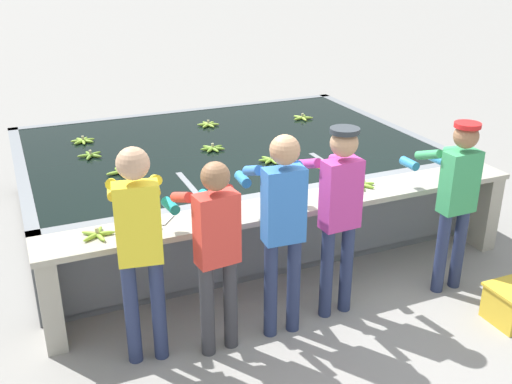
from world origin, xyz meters
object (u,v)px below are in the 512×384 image
object	(u,v)px
banana_bunch_floating_1	(271,160)
banana_bunch_floating_6	(120,172)
banana_bunch_floating_2	(208,124)
banana_bunch_floating_4	(302,118)
worker_0	(139,236)
worker_1	(215,242)
banana_bunch_floating_3	(213,148)
knife_0	(161,226)
worker_2	(282,218)
worker_4	(455,191)
banana_bunch_ledge_2	(345,195)
banana_bunch_ledge_0	(361,185)
banana_bunch_ledge_1	(97,234)
banana_bunch_floating_0	(83,141)
banana_bunch_floating_5	(91,155)
knife_1	(216,213)
banana_bunch_floating_7	(283,175)

from	to	relation	value
banana_bunch_floating_1	banana_bunch_floating_6	size ratio (longest dim) A/B	1.00
banana_bunch_floating_1	banana_bunch_floating_2	bearing A→B (deg)	96.67
banana_bunch_floating_4	banana_bunch_floating_6	distance (m)	2.83
worker_0	worker_1	bearing A→B (deg)	-11.28
worker_1	banana_bunch_floating_4	world-z (taller)	worker_1
banana_bunch_floating_3	knife_0	distance (m)	2.01
banana_bunch_floating_3	banana_bunch_floating_4	distance (m)	1.68
worker_2	banana_bunch_floating_2	size ratio (longest dim) A/B	6.07
worker_4	banana_bunch_floating_6	distance (m)	3.23
banana_bunch_ledge_2	knife_0	distance (m)	1.71
banana_bunch_ledge_0	banana_bunch_ledge_1	bearing A→B (deg)	-178.31
banana_bunch_floating_0	banana_bunch_ledge_2	xyz separation A→B (m)	(1.95, -2.61, 0.00)
banana_bunch_ledge_0	banana_bunch_ledge_2	bearing A→B (deg)	-150.11
banana_bunch_ledge_0	knife_0	world-z (taller)	banana_bunch_ledge_0
worker_2	banana_bunch_floating_4	size ratio (longest dim) A/B	6.20
banana_bunch_floating_5	banana_bunch_ledge_2	world-z (taller)	banana_bunch_ledge_2
banana_bunch_floating_1	knife_0	world-z (taller)	banana_bunch_floating_1
banana_bunch_floating_1	knife_1	world-z (taller)	banana_bunch_floating_1
banana_bunch_floating_0	banana_bunch_floating_1	distance (m)	2.28
banana_bunch_floating_4	knife_0	world-z (taller)	banana_bunch_floating_4
worker_4	worker_0	bearing A→B (deg)	178.18
banana_bunch_floating_2	banana_bunch_ledge_1	world-z (taller)	banana_bunch_ledge_1
banana_bunch_floating_2	banana_bunch_ledge_1	xyz separation A→B (m)	(-1.82, -2.59, 0.00)
banana_bunch_floating_1	banana_bunch_ledge_0	xyz separation A→B (m)	(0.48, -0.99, 0.00)
banana_bunch_floating_6	knife_1	size ratio (longest dim) A/B	0.86
worker_0	worker_2	xyz separation A→B (m)	(1.10, -0.09, -0.02)
banana_bunch_ledge_0	banana_bunch_ledge_2	xyz separation A→B (m)	(-0.27, -0.16, 0.00)
banana_bunch_floating_1	knife_1	size ratio (longest dim) A/B	0.85
banana_bunch_floating_5	knife_0	size ratio (longest dim) A/B	0.95
banana_bunch_floating_1	banana_bunch_ledge_2	distance (m)	1.16
worker_2	banana_bunch_floating_1	world-z (taller)	worker_2
banana_bunch_floating_0	banana_bunch_floating_5	bearing A→B (deg)	-90.16
banana_bunch_floating_0	banana_bunch_ledge_1	size ratio (longest dim) A/B	1.02
worker_2	knife_0	size ratio (longest dim) A/B	5.90
banana_bunch_floating_7	banana_bunch_ledge_1	xyz separation A→B (m)	(-1.91, -0.59, 0.00)
worker_0	banana_bunch_floating_3	size ratio (longest dim) A/B	6.19
banana_bunch_floating_0	knife_0	xyz separation A→B (m)	(0.25, -2.56, -0.01)
knife_0	banana_bunch_floating_3	bearing A→B (deg)	58.49
knife_1	worker_2	bearing A→B (deg)	-63.96
banana_bunch_floating_4	banana_bunch_floating_2	bearing A→B (deg)	171.22
banana_bunch_floating_6	banana_bunch_ledge_1	bearing A→B (deg)	-108.51
banana_bunch_ledge_2	worker_4	bearing A→B (deg)	-32.60
banana_bunch_floating_6	banana_bunch_floating_1	bearing A→B (deg)	-9.86
banana_bunch_floating_2	banana_bunch_floating_7	xyz separation A→B (m)	(0.09, -2.00, -0.00)
worker_0	banana_bunch_floating_6	bearing A→B (deg)	83.21
banana_bunch_floating_6	banana_bunch_floating_3	bearing A→B (deg)	17.00
banana_bunch_floating_4	banana_bunch_ledge_0	distance (m)	2.40
banana_bunch_floating_4	knife_1	size ratio (longest dim) A/B	0.84
worker_0	banana_bunch_floating_6	distance (m)	1.87
banana_bunch_floating_0	banana_bunch_floating_7	xyz separation A→B (m)	(1.65, -1.93, 0.00)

